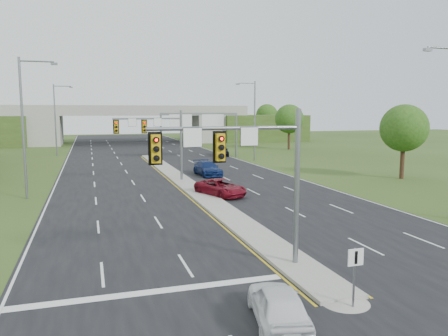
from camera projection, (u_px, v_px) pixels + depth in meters
ground at (295, 266)px, 19.56m from camera, size 240.00×240.00×0.00m
road at (165, 169)px, 52.71m from camera, size 24.00×160.00×0.02m
median at (186, 183)px, 41.33m from camera, size 2.00×54.00×0.16m
median_nose at (345, 300)px, 15.75m from camera, size 2.00×2.00×0.16m
lane_markings at (169, 176)px, 46.77m from camera, size 23.72×160.00×0.01m
signal_mast_near at (249, 163)px, 18.21m from camera, size 6.62×0.60×7.00m
signal_mast_far at (158, 134)px, 41.89m from camera, size 6.62×0.60×7.00m
keep_right_sign at (355, 268)px, 15.07m from camera, size 0.60×0.13×2.20m
sign_gantry at (199, 123)px, 63.39m from camera, size 11.58×0.44×6.67m
overpass at (130, 127)px, 94.88m from camera, size 80.00×14.00×8.10m
lightpole_l_mid at (25, 121)px, 33.82m from camera, size 2.85×0.25×11.00m
lightpole_l_far at (56, 116)px, 66.97m from camera, size 2.85×0.25×11.00m
lightpole_r_far at (253, 117)px, 60.56m from camera, size 2.85×0.25×11.00m
tree_r_near at (404, 128)px, 44.28m from camera, size 4.80×4.80×7.60m
tree_r_mid at (289, 119)px, 78.57m from camera, size 5.20×5.20×8.12m
tree_back_b at (19, 117)px, 100.86m from camera, size 5.60×5.60×8.32m
tree_back_c at (218, 117)px, 114.93m from camera, size 5.60×5.60×8.32m
tree_back_d at (267, 115)px, 118.99m from camera, size 6.00×6.00×8.85m
car_white at (278, 305)px, 14.08m from camera, size 2.35×4.17×1.34m
car_far_a at (221, 187)px, 35.62m from camera, size 3.92×5.41×1.37m
car_far_b at (208, 168)px, 46.98m from camera, size 2.39×5.31×1.51m
car_far_c at (221, 150)px, 67.85m from camera, size 2.89×5.22×1.68m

